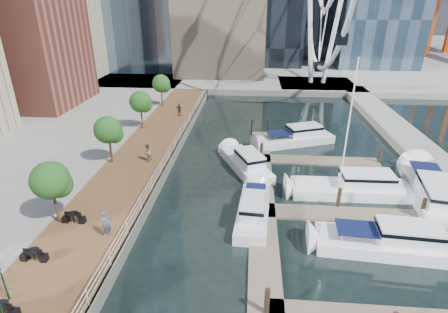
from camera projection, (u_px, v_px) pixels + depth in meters
name	position (u px, v px, depth m)	size (l,w,h in m)	color
ground	(214.00, 284.00, 20.55)	(520.00, 520.00, 0.00)	black
boardwalk	(140.00, 163.00, 34.68)	(6.00, 60.00, 1.00)	brown
seawall	(170.00, 164.00, 34.45)	(0.25, 60.00, 1.00)	#595954
land_far	(248.00, 51.00, 113.19)	(200.00, 114.00, 1.00)	gray
breakwater	(421.00, 153.00, 37.05)	(4.00, 60.00, 1.00)	gray
pier	(316.00, 86.00, 66.62)	(14.00, 12.00, 1.00)	gray
railing	(168.00, 155.00, 34.04)	(0.10, 60.00, 1.05)	white
floating_docks	(323.00, 196.00, 28.84)	(16.00, 34.00, 2.60)	#6D6051
street_trees	(108.00, 130.00, 32.41)	(2.60, 42.60, 4.60)	#3F2B1C
cafe_tables	(20.00, 280.00, 18.96)	(2.50, 13.70, 0.74)	black
yacht_foreground	(386.00, 250.00, 23.32)	(2.73, 10.20, 2.15)	white
pedestrian_near	(106.00, 224.00, 22.74)	(0.68, 0.45, 1.87)	#495061
pedestrian_mid	(147.00, 152.00, 33.60)	(0.90, 0.70, 1.86)	#7C6855
pedestrian_far	(180.00, 110.00, 46.91)	(1.04, 0.43, 1.78)	#333840
moored_yachts	(342.00, 194.00, 30.08)	(21.56, 36.77, 11.50)	white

